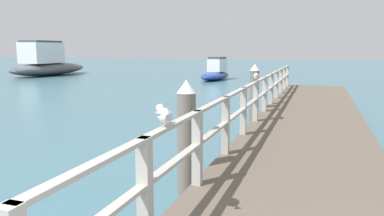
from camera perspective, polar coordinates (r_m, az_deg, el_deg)
pier_deck at (r=10.16m, az=17.42°, el=-2.71°), size 2.71×18.73×0.42m
pier_railing at (r=10.14m, az=10.44°, el=2.26°), size 0.12×17.25×1.00m
dock_piling_near at (r=5.63m, az=-0.84°, el=-4.50°), size 0.29×0.29×1.76m
dock_piling_far at (r=11.49m, az=9.51°, el=2.33°), size 0.29×0.29×1.76m
seagull_foreground at (r=3.79m, az=-4.35°, el=-0.93°), size 0.32×0.41×0.21m
seagull_background at (r=9.31m, az=9.81°, el=4.88°), size 0.21×0.48×0.21m
boat_1 at (r=33.74m, az=-21.29°, el=6.31°), size 3.04×8.44×2.88m
boat_2 at (r=27.08m, az=3.67°, el=5.50°), size 1.75×4.56×1.64m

